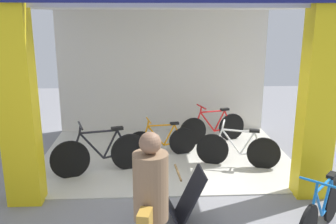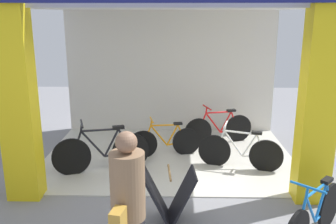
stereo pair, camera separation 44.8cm
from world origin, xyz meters
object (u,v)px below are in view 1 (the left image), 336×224
object	(u,v)px
bicycle_parked_1	(321,211)
pedestrian_0	(151,217)
bicycle_inside_3	(238,150)
sandwich_board_sign	(178,197)
bicycle_inside_1	(101,154)
bicycle_inside_0	(162,142)
bicycle_inside_2	(213,128)

from	to	relation	value
bicycle_parked_1	pedestrian_0	xyz separation A→B (m)	(-2.17, -0.98, 0.56)
bicycle_inside_3	sandwich_board_sign	size ratio (longest dim) A/B	2.00
bicycle_inside_1	sandwich_board_sign	distance (m)	2.04
pedestrian_0	bicycle_inside_0	bearing A→B (deg)	86.44
bicycle_inside_1	bicycle_inside_2	xyz separation A→B (m)	(2.25, 1.53, -0.04)
bicycle_inside_3	pedestrian_0	world-z (taller)	pedestrian_0
bicycle_inside_0	sandwich_board_sign	size ratio (longest dim) A/B	1.89
bicycle_inside_0	sandwich_board_sign	bearing A→B (deg)	-86.86
bicycle_inside_3	bicycle_inside_0	bearing A→B (deg)	157.33
bicycle_inside_3	bicycle_parked_1	distance (m)	2.30
bicycle_inside_2	bicycle_inside_0	bearing A→B (deg)	-146.17
bicycle_inside_2	bicycle_parked_1	xyz separation A→B (m)	(0.79, -3.58, 0.00)
bicycle_inside_3	pedestrian_0	xyz separation A→B (m)	(-1.62, -3.22, 0.57)
bicycle_inside_0	sandwich_board_sign	world-z (taller)	bicycle_inside_0
bicycle_inside_2	bicycle_parked_1	world-z (taller)	bicycle_parked_1
bicycle_inside_0	sandwich_board_sign	xyz separation A→B (m)	(0.13, -2.39, 0.05)
bicycle_inside_1	bicycle_parked_1	world-z (taller)	bicycle_inside_1
bicycle_inside_1	bicycle_inside_2	distance (m)	2.72
sandwich_board_sign	bicycle_inside_2	bearing A→B (deg)	72.17
bicycle_inside_1	bicycle_inside_0	bearing A→B (deg)	34.49
bicycle_inside_2	sandwich_board_sign	bearing A→B (deg)	-107.83
bicycle_inside_1	bicycle_inside_2	bearing A→B (deg)	34.16
bicycle_inside_0	bicycle_inside_2	world-z (taller)	bicycle_inside_2
bicycle_inside_0	bicycle_inside_2	bearing A→B (deg)	33.83
bicycle_inside_2	sandwich_board_sign	world-z (taller)	bicycle_inside_2
bicycle_inside_2	pedestrian_0	world-z (taller)	pedestrian_0
bicycle_parked_1	sandwich_board_sign	world-z (taller)	bicycle_parked_1
bicycle_inside_2	bicycle_parked_1	size ratio (longest dim) A/B	1.28
bicycle_parked_1	sandwich_board_sign	distance (m)	1.85
bicycle_inside_1	bicycle_inside_2	world-z (taller)	bicycle_inside_1
bicycle_inside_0	bicycle_parked_1	size ratio (longest dim) A/B	1.20
bicycle_inside_2	pedestrian_0	size ratio (longest dim) A/B	0.86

